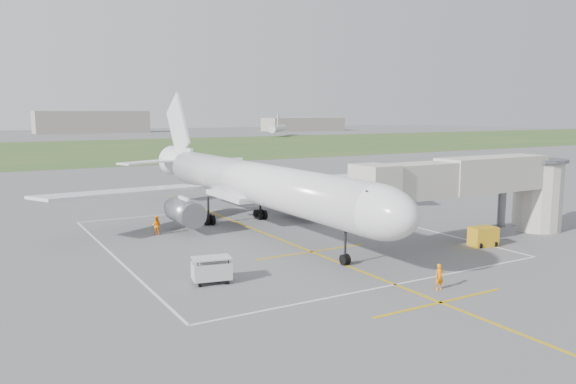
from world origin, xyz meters
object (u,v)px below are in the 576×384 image
jet_bridge (485,185)px  ramp_worker_nose (440,277)px  gpu_unit (483,237)px  ramp_worker_wing (157,225)px  airliner (251,183)px  baggage_cart (212,270)px

jet_bridge → ramp_worker_nose: bearing=-148.3°
gpu_unit → ramp_worker_wing: (-22.15, 18.02, 0.06)m
airliner → jet_bridge: bearing=-42.2°
baggage_cart → ramp_worker_nose: size_ratio=1.65×
gpu_unit → ramp_worker_wing: 28.55m
jet_bridge → ramp_worker_nose: 16.94m
gpu_unit → ramp_worker_nose: size_ratio=1.45×
airliner → ramp_worker_nose: bearing=-85.7°
ramp_worker_wing → ramp_worker_nose: bearing=144.6°
airliner → baggage_cart: airliner is taller
baggage_cart → gpu_unit: bearing=6.8°
airliner → ramp_worker_nose: (1.71, -22.92, -3.57)m
jet_bridge → ramp_worker_wing: 29.51m
airliner → ramp_worker_wing: (-8.77, 1.74, -3.54)m
jet_bridge → baggage_cart: size_ratio=8.63×
baggage_cart → ramp_worker_nose: baggage_cart is taller
jet_bridge → ramp_worker_wing: bearing=146.9°
jet_bridge → ramp_worker_wing: jet_bridge is taller
jet_bridge → ramp_worker_wing: size_ratio=13.66×
airliner → ramp_worker_nose: size_ratio=28.40×
jet_bridge → baggage_cart: (-25.83, -0.23, -3.86)m
airliner → jet_bridge: airliner is taller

